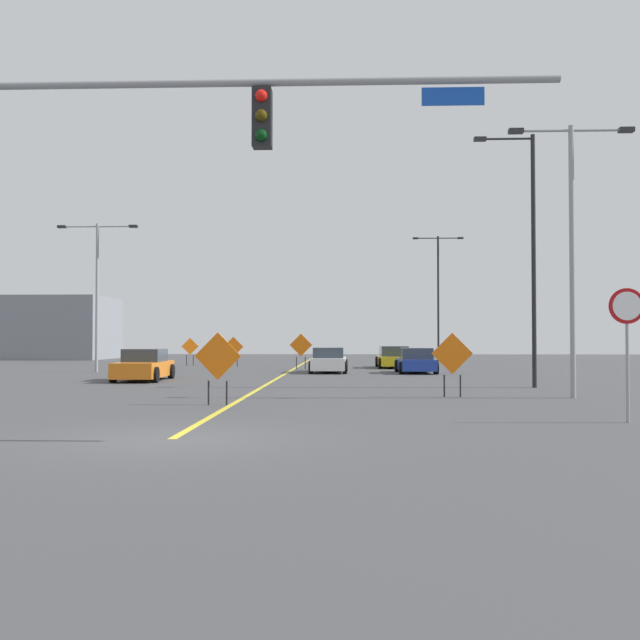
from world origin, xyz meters
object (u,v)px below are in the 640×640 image
object	(u,v)px
street_lamp_mid_left	(529,248)
street_lamp_mid_right	(572,236)
construction_sign_left_lane	(301,347)
car_yellow_near	(394,358)
street_lamp_far_right	(438,288)
construction_sign_median_far	(218,359)
car_blue_distant	(416,361)
car_orange_passing	(144,366)
construction_sign_right_lane	(190,348)
construction_sign_right_shoulder	(452,357)
construction_sign_left_shoulder	(233,348)
car_white_far	(329,361)
stop_sign	(627,328)
street_lamp_near_right	(97,283)

from	to	relation	value
street_lamp_mid_left	street_lamp_mid_right	bearing A→B (deg)	-88.54
construction_sign_left_lane	car_yellow_near	xyz separation A→B (m)	(5.51, 2.22, -0.69)
street_lamp_far_right	street_lamp_mid_right	xyz separation A→B (m)	(-0.43, -35.12, -0.86)
construction_sign_median_far	car_blue_distant	distance (m)	19.56
construction_sign_median_far	car_orange_passing	distance (m)	12.29
car_blue_distant	car_yellow_near	world-z (taller)	car_yellow_near
construction_sign_right_lane	construction_sign_right_shoulder	bearing A→B (deg)	-61.75
construction_sign_left_lane	construction_sign_left_shoulder	xyz separation A→B (m)	(-4.49, 3.54, -0.13)
construction_sign_right_lane	car_white_far	distance (m)	13.31
stop_sign	street_lamp_near_right	world-z (taller)	street_lamp_near_right
street_lamp_near_right	street_lamp_mid_right	distance (m)	25.67
construction_sign_right_lane	car_blue_distant	size ratio (longest dim) A/B	0.45
construction_sign_left_shoulder	car_orange_passing	xyz separation A→B (m)	(-1.47, -14.99, -0.56)
construction_sign_left_lane	construction_sign_right_lane	bearing A→B (deg)	144.31
street_lamp_far_right	car_yellow_near	xyz separation A→B (m)	(-4.36, -12.94, -5.12)
construction_sign_left_shoulder	car_blue_distant	bearing A→B (deg)	-36.38
stop_sign	construction_sign_left_shoulder	distance (m)	32.66
stop_sign	construction_sign_right_lane	world-z (taller)	stop_sign
car_blue_distant	car_yellow_near	xyz separation A→B (m)	(-0.72, 6.58, 0.01)
car_orange_passing	street_lamp_far_right	bearing A→B (deg)	59.26
construction_sign_right_shoulder	car_blue_distant	world-z (taller)	construction_sign_right_shoulder
street_lamp_near_right	construction_sign_right_lane	size ratio (longest dim) A/B	4.33
car_white_far	construction_sign_left_shoulder	bearing A→B (deg)	129.95
construction_sign_right_lane	car_white_far	size ratio (longest dim) A/B	0.41
construction_sign_left_lane	stop_sign	bearing A→B (deg)	-71.96
stop_sign	street_lamp_mid_right	world-z (taller)	street_lamp_mid_right
stop_sign	street_lamp_mid_right	distance (m)	7.07
street_lamp_near_right	car_orange_passing	world-z (taller)	street_lamp_near_right
street_lamp_far_right	construction_sign_left_shoulder	world-z (taller)	street_lamp_far_right
car_white_far	car_yellow_near	xyz separation A→B (m)	(3.78, 6.10, -0.01)
construction_sign_right_lane	construction_sign_left_shoulder	world-z (taller)	construction_sign_left_shoulder
construction_sign_left_lane	construction_sign_left_shoulder	size ratio (longest dim) A/B	1.09
construction_sign_median_far	car_white_far	distance (m)	18.90
construction_sign_right_lane	stop_sign	bearing A→B (deg)	-62.97
construction_sign_left_shoulder	street_lamp_near_right	bearing A→B (deg)	-129.29
construction_sign_left_lane	car_yellow_near	bearing A→B (deg)	22.00
construction_sign_right_lane	car_white_far	xyz separation A→B (m)	(9.41, -9.40, -0.53)
construction_sign_median_far	car_blue_distant	world-z (taller)	construction_sign_median_far
stop_sign	car_yellow_near	bearing A→B (deg)	96.16
stop_sign	car_orange_passing	world-z (taller)	stop_sign
street_lamp_far_right	car_blue_distant	world-z (taller)	street_lamp_far_right
street_lamp_near_right	street_lamp_far_right	size ratio (longest dim) A/B	0.80
car_yellow_near	stop_sign	bearing A→B (deg)	-83.84
street_lamp_far_right	car_orange_passing	world-z (taller)	street_lamp_far_right
construction_sign_left_lane	construction_sign_median_far	distance (m)	22.61
street_lamp_mid_right	construction_sign_left_shoulder	xyz separation A→B (m)	(-13.92, 23.51, -3.70)
street_lamp_mid_right	construction_sign_median_far	world-z (taller)	street_lamp_mid_right
street_lamp_near_right	street_lamp_far_right	world-z (taller)	street_lamp_far_right
street_lamp_near_right	street_lamp_far_right	xyz separation A→B (m)	(20.49, 19.11, 0.98)
construction_sign_right_shoulder	car_orange_passing	world-z (taller)	construction_sign_right_shoulder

